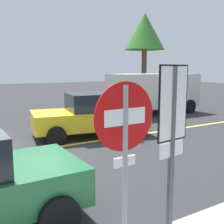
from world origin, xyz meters
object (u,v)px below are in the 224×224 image
Objects in this scene: speed_limit_sign at (172,123)px; car_yellow_far_lane at (92,114)px; stop_sign at (125,149)px; tree_centre_verge at (145,33)px; white_van at (155,91)px.

car_yellow_far_lane is at bearing 72.23° from speed_limit_sign.
speed_limit_sign is 0.57× the size of car_yellow_far_lane.
tree_centre_verge is at bearing 51.77° from stop_sign.
white_van is (8.30, 9.51, -0.33)m from stop_sign.
car_yellow_far_lane is (2.06, 6.43, -0.96)m from speed_limit_sign.
speed_limit_sign is 0.48× the size of white_van.
stop_sign reaches higher than white_van.
car_yellow_far_lane is at bearing -140.22° from tree_centre_verge.
speed_limit_sign reaches higher than white_van.
tree_centre_verge reaches higher than car_yellow_far_lane.
tree_centre_verge is at bearing 64.32° from white_van.
white_van is (7.42, 9.31, -0.50)m from speed_limit_sign.
car_yellow_far_lane is at bearing 66.08° from stop_sign.
white_van is 6.10m from car_yellow_far_lane.
white_van is at bearing 51.44° from speed_limit_sign.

